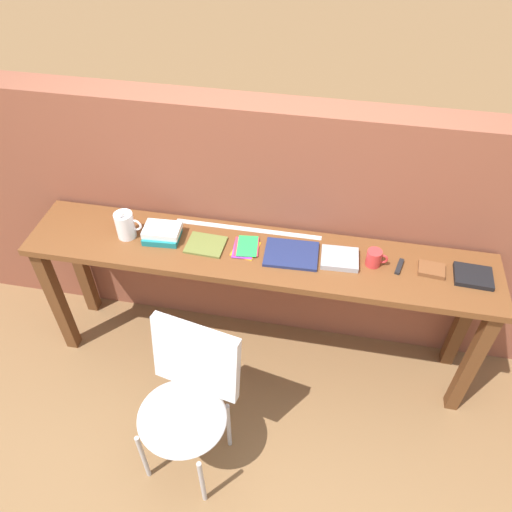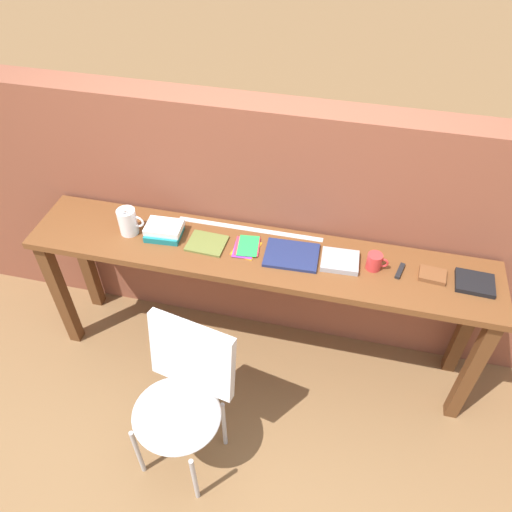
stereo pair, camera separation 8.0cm
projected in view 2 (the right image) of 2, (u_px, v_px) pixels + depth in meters
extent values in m
plane|color=brown|center=(247.00, 391.00, 3.01)|extent=(40.00, 40.00, 0.00)
cube|color=brown|center=(271.00, 227.00, 2.93)|extent=(6.00, 0.20, 1.55)
cube|color=brown|center=(258.00, 255.00, 2.63)|extent=(2.50, 0.44, 0.04)
cube|color=#5B341A|center=(61.00, 294.00, 3.02)|extent=(0.07, 0.07, 0.84)
cube|color=#5B341A|center=(471.00, 371.00, 2.63)|extent=(0.07, 0.07, 0.84)
cube|color=#5B341A|center=(85.00, 259.00, 3.24)|extent=(0.07, 0.07, 0.84)
cube|color=#5B341A|center=(467.00, 325.00, 2.85)|extent=(0.07, 0.07, 0.84)
ellipsoid|color=silver|center=(177.00, 414.00, 2.42)|extent=(0.51, 0.50, 0.08)
cube|color=silver|center=(192.00, 356.00, 2.37)|extent=(0.45, 0.19, 0.40)
cylinder|color=#B2B2B7|center=(138.00, 452.00, 2.53)|extent=(0.02, 0.02, 0.41)
cylinder|color=#B2B2B7|center=(195.00, 479.00, 2.43)|extent=(0.02, 0.02, 0.41)
cylinder|color=#B2B2B7|center=(171.00, 401.00, 2.74)|extent=(0.02, 0.02, 0.41)
cylinder|color=#B2B2B7|center=(224.00, 424.00, 2.64)|extent=(0.02, 0.02, 0.41)
cylinder|color=white|center=(128.00, 222.00, 2.68)|extent=(0.10, 0.10, 0.15)
cone|color=white|center=(122.00, 212.00, 2.60)|extent=(0.04, 0.03, 0.04)
torus|color=white|center=(138.00, 222.00, 2.66)|extent=(0.07, 0.01, 0.07)
cube|color=#19757A|center=(164.00, 233.00, 2.70)|extent=(0.20, 0.17, 0.03)
cube|color=white|center=(164.00, 227.00, 2.68)|extent=(0.20, 0.15, 0.03)
cube|color=olive|center=(207.00, 243.00, 2.66)|extent=(0.21, 0.17, 0.01)
cube|color=orange|center=(246.00, 249.00, 2.63)|extent=(0.15, 0.17, 0.00)
cube|color=purple|center=(244.00, 247.00, 2.64)|extent=(0.12, 0.17, 0.00)
cube|color=#E5334C|center=(247.00, 246.00, 2.64)|extent=(0.15, 0.16, 0.00)
cube|color=green|center=(248.00, 246.00, 2.64)|extent=(0.12, 0.17, 0.00)
cube|color=navy|center=(292.00, 255.00, 2.59)|extent=(0.29, 0.22, 0.02)
cube|color=#9E9EA3|center=(340.00, 261.00, 2.55)|extent=(0.20, 0.17, 0.03)
cylinder|color=red|center=(374.00, 261.00, 2.50)|extent=(0.08, 0.08, 0.09)
torus|color=red|center=(383.00, 263.00, 2.49)|extent=(0.06, 0.01, 0.06)
cube|color=black|center=(400.00, 271.00, 2.51)|extent=(0.05, 0.11, 0.02)
cube|color=brown|center=(432.00, 275.00, 2.48)|extent=(0.14, 0.11, 0.02)
cube|color=black|center=(475.00, 283.00, 2.44)|extent=(0.19, 0.16, 0.02)
cube|color=silver|center=(249.00, 229.00, 2.75)|extent=(0.81, 0.03, 0.00)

